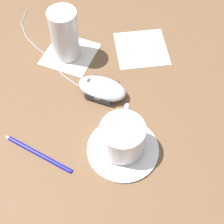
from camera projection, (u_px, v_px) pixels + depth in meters
The scene contains 9 objects.
ground_plane at pixel (108, 103), 0.73m from camera, with size 3.00×3.00×0.00m, color brown.
saucer at pixel (123, 149), 0.66m from camera, with size 0.14×0.14×0.01m, color white.
coffee_cup at pixel (123, 136), 0.64m from camera, with size 0.11×0.08×0.06m.
computer_mouse at pixel (102, 89), 0.73m from camera, with size 0.07×0.11×0.03m.
mouse_cable at pixel (41, 47), 0.82m from camera, with size 0.21×0.21×0.00m.
napkin_under_glass at pixel (70, 54), 0.81m from camera, with size 0.11×0.11×0.00m, color silver.
drinking_glass at pixel (65, 34), 0.76m from camera, with size 0.06×0.06×0.12m, color silver.
napkin_spare at pixel (141, 48), 0.82m from camera, with size 0.12×0.12×0.00m, color white.
pen at pixel (37, 152), 0.66m from camera, with size 0.05×0.16×0.01m.
Camera 1 is at (-0.41, -0.11, 0.59)m, focal length 55.00 mm.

